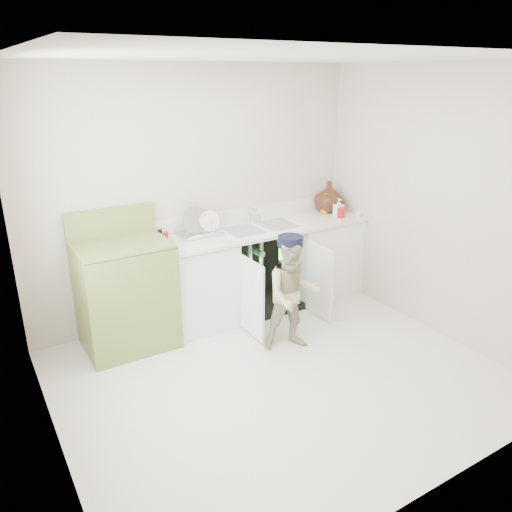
{
  "coord_description": "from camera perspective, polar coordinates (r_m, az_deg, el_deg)",
  "views": [
    {
      "loc": [
        -2.04,
        -2.96,
        2.4
      ],
      "look_at": [
        0.19,
        0.7,
        0.82
      ],
      "focal_mm": 35.0,
      "sensor_mm": 36.0,
      "label": 1
    }
  ],
  "objects": [
    {
      "name": "repair_worker",
      "position": [
        4.49,
        4.21,
        -4.3
      ],
      "size": [
        0.62,
        0.8,
        1.08
      ],
      "rotation": [
        0.0,
        0.0,
        -0.33
      ],
      "color": "tan",
      "rests_on": "ground"
    },
    {
      "name": "counter_run",
      "position": [
        5.3,
        0.79,
        -1.05
      ],
      "size": [
        2.44,
        1.02,
        1.25
      ],
      "color": "white",
      "rests_on": "ground"
    },
    {
      "name": "ground",
      "position": [
        4.33,
        2.74,
        -13.5
      ],
      "size": [
        3.5,
        3.5,
        0.0
      ],
      "primitive_type": "plane",
      "color": "beige",
      "rests_on": "ground"
    },
    {
      "name": "room_shell",
      "position": [
        3.78,
        3.05,
        2.47
      ],
      "size": [
        6.0,
        5.5,
        1.26
      ],
      "color": "beige",
      "rests_on": "ground"
    },
    {
      "name": "avocado_stove",
      "position": [
        4.69,
        -14.69,
        -4.17
      ],
      "size": [
        0.8,
        0.65,
        1.25
      ],
      "color": "olive",
      "rests_on": "ground"
    }
  ]
}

